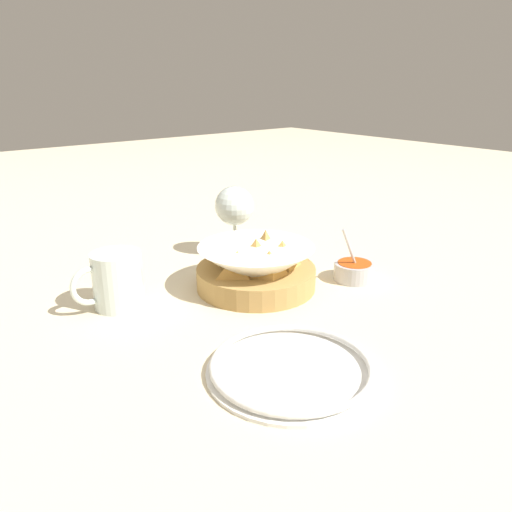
{
  "coord_description": "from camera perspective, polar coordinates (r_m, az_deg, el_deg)",
  "views": [
    {
      "loc": [
        0.46,
        0.64,
        0.34
      ],
      "look_at": [
        -0.03,
        0.03,
        0.06
      ],
      "focal_mm": 35.0,
      "sensor_mm": 36.0,
      "label": 1
    }
  ],
  "objects": [
    {
      "name": "beer_mug",
      "position": [
        0.8,
        -15.62,
        -2.88
      ],
      "size": [
        0.11,
        0.08,
        0.09
      ],
      "color": "silver",
      "rests_on": "ground_plane"
    },
    {
      "name": "wine_glass",
      "position": [
        0.99,
        -2.48,
        5.46
      ],
      "size": [
        0.08,
        0.08,
        0.14
      ],
      "color": "silver",
      "rests_on": "ground_plane"
    },
    {
      "name": "ground_plane",
      "position": [
        0.86,
        -2.9,
        -3.51
      ],
      "size": [
        4.0,
        4.0,
        0.0
      ],
      "primitive_type": "plane",
      "color": "beige"
    },
    {
      "name": "sauce_cup",
      "position": [
        0.9,
        11.15,
        -1.59
      ],
      "size": [
        0.07,
        0.07,
        0.1
      ],
      "color": "#B7B7BC",
      "rests_on": "ground_plane"
    },
    {
      "name": "side_plate",
      "position": [
        0.62,
        4.03,
        -12.62
      ],
      "size": [
        0.21,
        0.21,
        0.01
      ],
      "color": "white",
      "rests_on": "ground_plane"
    },
    {
      "name": "food_basket",
      "position": [
        0.84,
        0.1,
        -1.41
      ],
      "size": [
        0.2,
        0.2,
        0.09
      ],
      "color": "#B2894C",
      "rests_on": "ground_plane"
    }
  ]
}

